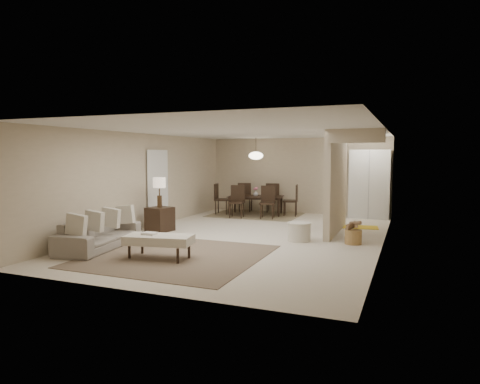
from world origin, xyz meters
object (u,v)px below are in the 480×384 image
at_px(ottoman_bench, 159,240).
at_px(sofa, 99,234).
at_px(wicker_basket, 353,237).
at_px(side_table, 160,219).
at_px(round_pouf, 299,232).
at_px(pantry_cabinet, 370,184).
at_px(dining_table, 256,206).

bearing_deg(ottoman_bench, sofa, 158.79).
distance_m(ottoman_bench, wicker_basket, 4.21).
relative_size(sofa, side_table, 3.45).
distance_m(ottoman_bench, round_pouf, 3.31).
xyz_separation_m(pantry_cabinet, side_table, (-4.75, -4.35, -0.74)).
bearing_deg(sofa, dining_table, -20.55).
bearing_deg(sofa, ottoman_bench, -108.30).
bearing_deg(pantry_cabinet, ottoman_bench, -114.73).
bearing_deg(dining_table, pantry_cabinet, 0.26).
relative_size(ottoman_bench, round_pouf, 2.49).
bearing_deg(round_pouf, ottoman_bench, -127.67).
height_order(pantry_cabinet, ottoman_bench, pantry_cabinet).
bearing_deg(dining_table, round_pouf, -67.46).
height_order(sofa, side_table, sofa).
bearing_deg(dining_table, side_table, -119.54).
distance_m(side_table, dining_table, 3.90).
height_order(sofa, ottoman_bench, sofa).
distance_m(pantry_cabinet, sofa, 8.17).
relative_size(round_pouf, dining_table, 0.31).
bearing_deg(wicker_basket, dining_table, 135.19).
bearing_deg(pantry_cabinet, round_pouf, -105.02).
height_order(pantry_cabinet, dining_table, pantry_cabinet).
bearing_deg(side_table, wicker_basket, 2.36).
xyz_separation_m(side_table, wicker_basket, (4.79, 0.20, -0.15)).
distance_m(side_table, wicker_basket, 4.80).
xyz_separation_m(sofa, ottoman_bench, (1.64, -0.30, 0.05)).
relative_size(pantry_cabinet, dining_table, 1.21).
height_order(ottoman_bench, dining_table, dining_table).
bearing_deg(dining_table, wicker_basket, -55.27).
relative_size(ottoman_bench, side_table, 2.17).
height_order(sofa, dining_table, sofa).
bearing_deg(sofa, pantry_cabinet, -44.06).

